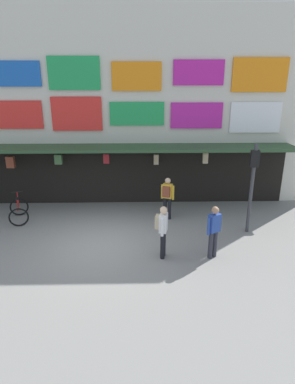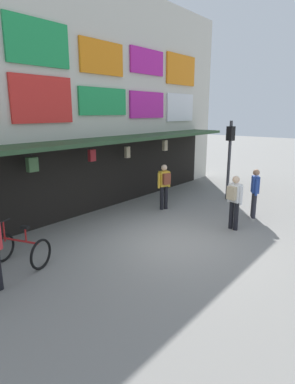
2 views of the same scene
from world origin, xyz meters
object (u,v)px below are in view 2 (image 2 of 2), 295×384
(bicycle_parked, at_px, (21,249))
(pedestrian_in_yellow, at_px, (255,191))
(pedestrian_in_red, at_px, (234,199))
(pedestrian_in_blue, at_px, (164,184))
(traffic_light_far, at_px, (230,148))

(bicycle_parked, xyz_separation_m, pedestrian_in_yellow, (6.92, -2.91, 0.55))
(pedestrian_in_red, relative_size, pedestrian_in_yellow, 1.00)
(pedestrian_in_red, height_order, pedestrian_in_yellow, same)
(bicycle_parked, xyz_separation_m, pedestrian_in_blue, (5.76, 0.03, 0.59))
(bicycle_parked, bearing_deg, pedestrian_in_yellow, -22.81)
(pedestrian_in_yellow, bearing_deg, pedestrian_in_blue, 111.62)
(pedestrian_in_red, bearing_deg, pedestrian_in_yellow, -1.74)
(traffic_light_far, distance_m, pedestrian_in_blue, 3.26)
(pedestrian_in_blue, bearing_deg, traffic_light_far, -22.67)
(pedestrian_in_blue, distance_m, pedestrian_in_red, 2.92)
(bicycle_parked, distance_m, pedestrian_in_yellow, 7.53)
(bicycle_parked, height_order, pedestrian_in_red, pedestrian_in_red)
(traffic_light_far, height_order, pedestrian_in_red, traffic_light_far)
(bicycle_parked, distance_m, pedestrian_in_blue, 5.79)
(traffic_light_far, relative_size, bicycle_parked, 2.41)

